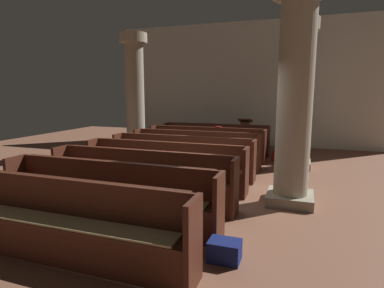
{
  "coord_description": "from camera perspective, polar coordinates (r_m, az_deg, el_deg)",
  "views": [
    {
      "loc": [
        2.05,
        -5.89,
        1.97
      ],
      "look_at": [
        -0.41,
        1.14,
        0.75
      ],
      "focal_mm": 29.64,
      "sensor_mm": 36.0,
      "label": 1
    }
  ],
  "objects": [
    {
      "name": "ground_plane",
      "position": [
        6.54,
        0.08,
        -8.23
      ],
      "size": [
        19.2,
        19.2,
        0.0
      ],
      "primitive_type": "plane",
      "color": "brown"
    },
    {
      "name": "back_wall",
      "position": [
        12.14,
        9.72,
        10.49
      ],
      "size": [
        10.0,
        0.16,
        4.5
      ],
      "primitive_type": "cube",
      "color": "silver",
      "rests_on": "ground"
    },
    {
      "name": "pew_row_0",
      "position": [
        10.33,
        4.17,
        1.13
      ],
      "size": [
        3.46,
        0.47,
        0.94
      ],
      "color": "#4C2316",
      "rests_on": "ground"
    },
    {
      "name": "pew_row_1",
      "position": [
        9.37,
        2.56,
        0.3
      ],
      "size": [
        3.46,
        0.46,
        0.94
      ],
      "color": "#4C2316",
      "rests_on": "ground"
    },
    {
      "name": "pew_row_2",
      "position": [
        8.42,
        0.57,
        -0.71
      ],
      "size": [
        3.46,
        0.46,
        0.94
      ],
      "color": "#4C2316",
      "rests_on": "ground"
    },
    {
      "name": "pew_row_3",
      "position": [
        7.49,
        -1.91,
        -1.98
      ],
      "size": [
        3.46,
        0.47,
        0.94
      ],
      "color": "#4C2316",
      "rests_on": "ground"
    },
    {
      "name": "pew_row_4",
      "position": [
        6.58,
        -5.09,
        -3.6
      ],
      "size": [
        3.46,
        0.46,
        0.94
      ],
      "color": "#4C2316",
      "rests_on": "ground"
    },
    {
      "name": "pew_row_5",
      "position": [
        5.7,
        -9.3,
        -5.71
      ],
      "size": [
        3.46,
        0.46,
        0.94
      ],
      "color": "#4C2316",
      "rests_on": "ground"
    },
    {
      "name": "pew_row_6",
      "position": [
        4.88,
        -15.03,
        -8.51
      ],
      "size": [
        3.46,
        0.47,
        0.94
      ],
      "color": "#4C2316",
      "rests_on": "ground"
    },
    {
      "name": "pew_row_7",
      "position": [
        4.13,
        -23.09,
        -12.23
      ],
      "size": [
        3.46,
        0.46,
        0.94
      ],
      "color": "#4C2316",
      "rests_on": "ground"
    },
    {
      "name": "pillar_aisle_side",
      "position": [
        8.7,
        18.57,
        8.8
      ],
      "size": [
        0.86,
        0.86,
        3.79
      ],
      "color": "#9F967E",
      "rests_on": "ground"
    },
    {
      "name": "pillar_far_side",
      "position": [
        10.44,
        -10.24,
        9.14
      ],
      "size": [
        0.86,
        0.86,
        3.79
      ],
      "color": "#9F967E",
      "rests_on": "ground"
    },
    {
      "name": "pillar_aisle_rear",
      "position": [
        5.74,
        18.08,
        8.82
      ],
      "size": [
        0.86,
        0.86,
        3.79
      ],
      "color": "#9F967E",
      "rests_on": "ground"
    },
    {
      "name": "lectern",
      "position": [
        11.25,
        9.48,
        1.42
      ],
      "size": [
        0.48,
        0.45,
        1.08
      ],
      "color": "brown",
      "rests_on": "ground"
    },
    {
      "name": "hymn_book",
      "position": [
        9.41,
        4.76,
        3.09
      ],
      "size": [
        0.15,
        0.19,
        0.03
      ],
      "primitive_type": "cube",
      "color": "maroon",
      "rests_on": "pew_row_1"
    },
    {
      "name": "kneeler_box_red",
      "position": [
        9.52,
        15.26,
        -2.18
      ],
      "size": [
        0.37,
        0.27,
        0.26
      ],
      "primitive_type": "cube",
      "color": "maroon",
      "rests_on": "ground"
    },
    {
      "name": "kneeler_box_navy",
      "position": [
        3.96,
        5.88,
        -18.55
      ],
      "size": [
        0.37,
        0.28,
        0.25
      ],
      "primitive_type": "cube",
      "color": "navy",
      "rests_on": "ground"
    }
  ]
}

